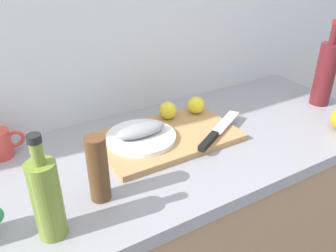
# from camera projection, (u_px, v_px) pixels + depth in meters

# --- Properties ---
(back_wall) EXTENTS (3.20, 0.05, 2.50)m
(back_wall) POSITION_uv_depth(u_px,v_px,m) (57.00, 23.00, 1.08)
(back_wall) COLOR silver
(back_wall) RESTS_ON ground_plane
(cutting_board) EXTENTS (0.45, 0.28, 0.02)m
(cutting_board) POSITION_uv_depth(u_px,v_px,m) (168.00, 137.00, 1.13)
(cutting_board) COLOR tan
(cutting_board) RESTS_ON kitchen_counter
(white_plate) EXTENTS (0.22, 0.22, 0.01)m
(white_plate) POSITION_uv_depth(u_px,v_px,m) (141.00, 137.00, 1.10)
(white_plate) COLOR white
(white_plate) RESTS_ON cutting_board
(fish_fillet) EXTENTS (0.17, 0.07, 0.04)m
(fish_fillet) POSITION_uv_depth(u_px,v_px,m) (141.00, 130.00, 1.08)
(fish_fillet) COLOR gray
(fish_fillet) RESTS_ON white_plate
(chef_knife) EXTENTS (0.27, 0.17, 0.02)m
(chef_knife) POSITION_uv_depth(u_px,v_px,m) (215.00, 134.00, 1.11)
(chef_knife) COLOR silver
(chef_knife) RESTS_ON cutting_board
(lemon_0) EXTENTS (0.06, 0.06, 0.06)m
(lemon_0) POSITION_uv_depth(u_px,v_px,m) (196.00, 105.00, 1.25)
(lemon_0) COLOR yellow
(lemon_0) RESTS_ON cutting_board
(lemon_1) EXTENTS (0.06, 0.06, 0.06)m
(lemon_1) POSITION_uv_depth(u_px,v_px,m) (168.00, 111.00, 1.21)
(lemon_1) COLOR yellow
(lemon_1) RESTS_ON cutting_board
(olive_oil_bottle) EXTENTS (0.06, 0.06, 0.26)m
(olive_oil_bottle) POSITION_uv_depth(u_px,v_px,m) (47.00, 198.00, 0.73)
(olive_oil_bottle) COLOR olive
(olive_oil_bottle) RESTS_ON kitchen_counter
(wine_bottle) EXTENTS (0.07, 0.07, 0.33)m
(wine_bottle) POSITION_uv_depth(u_px,v_px,m) (325.00, 73.00, 1.32)
(wine_bottle) COLOR #59191E
(wine_bottle) RESTS_ON kitchen_counter
(coffee_mug_1) EXTENTS (0.11, 0.07, 0.09)m
(coffee_mug_1) POSITION_uv_depth(u_px,v_px,m) (0.00, 144.00, 1.03)
(coffee_mug_1) COLOR #CC3F38
(coffee_mug_1) RESTS_ON kitchen_counter
(pepper_mill) EXTENTS (0.05, 0.05, 0.18)m
(pepper_mill) POSITION_uv_depth(u_px,v_px,m) (98.00, 169.00, 0.84)
(pepper_mill) COLOR brown
(pepper_mill) RESTS_ON kitchen_counter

